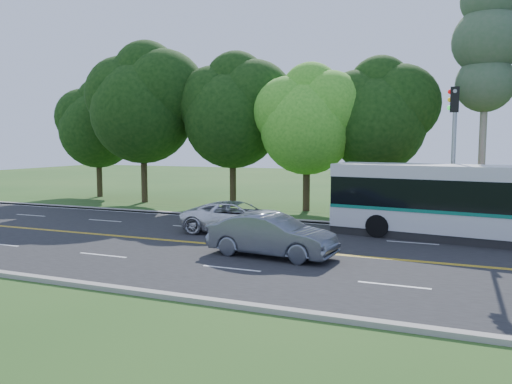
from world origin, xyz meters
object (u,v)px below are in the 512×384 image
at_px(traffic_signal, 454,136).
at_px(sedan, 272,235).
at_px(suv, 238,217).
at_px(transit_bus, 478,204).

height_order(traffic_signal, sedan, traffic_signal).
distance_m(traffic_signal, sedan, 9.93).
xyz_separation_m(traffic_signal, suv, (-9.61, -2.45, -3.90)).
distance_m(traffic_signal, suv, 10.66).
xyz_separation_m(traffic_signal, transit_bus, (1.11, -0.54, -2.99)).
relative_size(transit_bus, suv, 2.42).
bearing_deg(suv, transit_bus, -86.90).
height_order(transit_bus, suv, transit_bus).
bearing_deg(transit_bus, suv, -162.01).
height_order(transit_bus, sedan, transit_bus).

